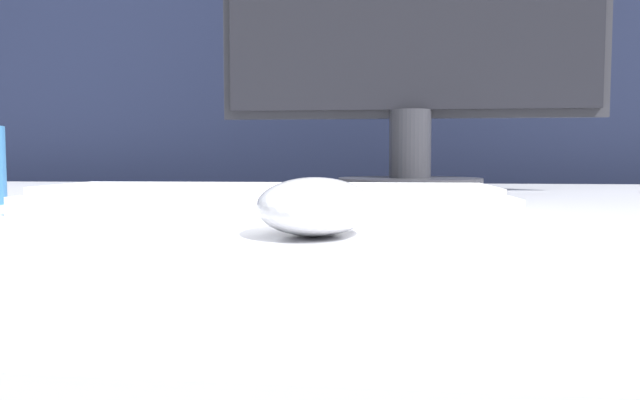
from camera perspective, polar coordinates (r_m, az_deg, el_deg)
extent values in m
cube|color=black|center=(1.34, 3.03, 1.10)|extent=(5.00, 0.03, 1.39)
ellipsoid|color=silver|center=(0.40, -0.48, -0.56)|extent=(0.08, 0.10, 0.04)
cube|color=silver|center=(0.59, -4.59, -0.17)|extent=(0.44, 0.16, 0.02)
cube|color=white|center=(0.59, -4.59, 0.99)|extent=(0.41, 0.14, 0.01)
cylinder|color=#28282D|center=(0.91, 8.21, 1.39)|extent=(0.21, 0.21, 0.02)
cylinder|color=#28282D|center=(0.91, 8.24, 5.09)|extent=(0.06, 0.06, 0.10)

